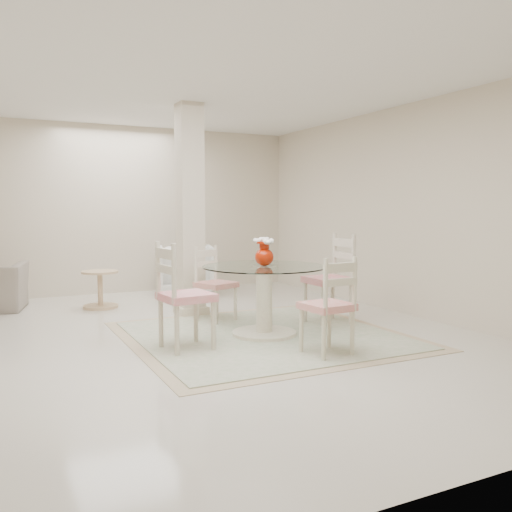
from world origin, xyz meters
name	(u,v)px	position (x,y,z in m)	size (l,w,h in m)	color
ground	(187,339)	(0.00, 0.00, 0.00)	(7.00, 7.00, 0.00)	beige
room_shell	(185,161)	(0.00, 0.00, 1.86)	(6.02, 7.02, 2.71)	beige
column	(190,210)	(0.50, 1.30, 1.35)	(0.30, 0.30, 2.70)	beige
area_rug	(264,335)	(0.78, -0.25, 0.01)	(2.85, 2.85, 0.02)	tan
dining_table	(264,300)	(0.78, -0.25, 0.39)	(1.32, 1.32, 0.76)	#FBF2CE
red_vase	(264,252)	(0.78, -0.25, 0.91)	(0.23, 0.22, 0.31)	#A61B05
dining_chair_east	(334,272)	(1.79, -0.08, 0.62)	(0.48, 0.48, 1.18)	beige
dining_chair_north	(212,278)	(0.58, 0.74, 0.53)	(0.52, 0.52, 1.00)	beige
dining_chair_west	(179,288)	(-0.23, -0.44, 0.61)	(0.51, 0.51, 1.16)	beige
dining_chair_south	(332,299)	(0.97, -1.25, 0.54)	(0.45, 0.45, 1.03)	beige
armchair_white	(186,269)	(0.98, 2.89, 0.40)	(0.85, 0.87, 0.79)	white
side_table	(100,291)	(-0.49, 2.23, 0.24)	(0.50, 0.50, 0.52)	tan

